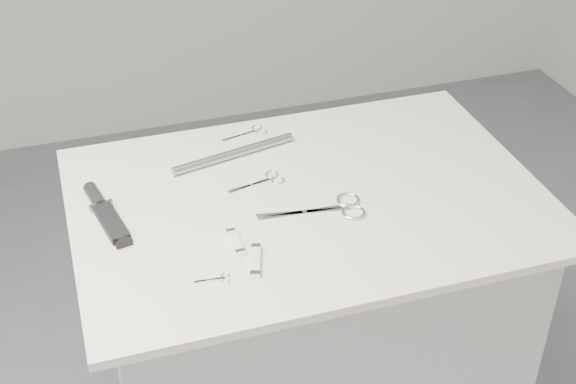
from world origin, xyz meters
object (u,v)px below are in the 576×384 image
object	(u,v)px
embroidery_scissors_a	(265,181)
sheathed_knife	(104,211)
embroidery_scissors_b	(251,132)
plinth	(306,352)
pocket_knife_a	(255,261)
pocket_knife_b	(235,242)
large_shears	(334,208)
tiny_scissors	(217,279)
metal_rail	(234,154)

from	to	relation	value
embroidery_scissors_a	sheathed_knife	size ratio (longest dim) A/B	0.61
embroidery_scissors_a	embroidery_scissors_b	size ratio (longest dim) A/B	1.14
embroidery_scissors_b	plinth	bearing A→B (deg)	-94.73
pocket_knife_a	pocket_knife_b	bearing A→B (deg)	35.51
large_shears	pocket_knife_b	distance (m)	0.23
embroidery_scissors_a	tiny_scissors	distance (m)	0.34
pocket_knife_b	large_shears	bearing A→B (deg)	-78.55
metal_rail	plinth	bearing A→B (deg)	-59.89
pocket_knife_a	metal_rail	world-z (taller)	metal_rail
embroidery_scissors_a	embroidery_scissors_b	bearing A→B (deg)	70.41
sheathed_knife	tiny_scissors	bearing A→B (deg)	-158.54
tiny_scissors	pocket_knife_b	xyz separation A→B (m)	(0.06, 0.09, 0.00)
embroidery_scissors_a	metal_rail	size ratio (longest dim) A/B	0.43
embroidery_scissors_a	embroidery_scissors_b	distance (m)	0.21
plinth	embroidery_scissors_a	xyz separation A→B (m)	(-0.07, 0.08, 0.47)
sheathed_knife	metal_rail	distance (m)	0.34
large_shears	pocket_knife_b	world-z (taller)	pocket_knife_b
tiny_scissors	embroidery_scissors_b	bearing A→B (deg)	72.95
large_shears	embroidery_scissors_b	world-z (taller)	large_shears
tiny_scissors	plinth	bearing A→B (deg)	44.72
pocket_knife_a	pocket_knife_b	size ratio (longest dim) A/B	1.20
embroidery_scissors_b	pocket_knife_a	world-z (taller)	pocket_knife_a
large_shears	tiny_scissors	distance (m)	0.32
sheathed_knife	large_shears	bearing A→B (deg)	-116.94
plinth	embroidery_scissors_a	bearing A→B (deg)	132.12
large_shears	tiny_scissors	bearing A→B (deg)	-146.92
plinth	large_shears	world-z (taller)	large_shears
embroidery_scissors_a	tiny_scissors	xyz separation A→B (m)	(-0.18, -0.29, -0.00)
large_shears	pocket_knife_a	size ratio (longest dim) A/B	2.40
embroidery_scissors_a	pocket_knife_a	bearing A→B (deg)	-122.48
plinth	tiny_scissors	distance (m)	0.57
embroidery_scissors_b	tiny_scissors	size ratio (longest dim) A/B	1.69
pocket_knife_a	sheathed_knife	bearing A→B (deg)	63.17
embroidery_scissors_b	pocket_knife_b	distance (m)	0.43
large_shears	metal_rail	size ratio (longest dim) A/B	0.74
embroidery_scissors_b	tiny_scissors	world-z (taller)	same
plinth	metal_rail	world-z (taller)	metal_rail
embroidery_scissors_b	sheathed_knife	size ratio (longest dim) A/B	0.54
large_shears	embroidery_scissors_a	size ratio (longest dim) A/B	1.72
plinth	metal_rail	size ratio (longest dim) A/B	2.97
tiny_scissors	large_shears	bearing A→B (deg)	31.71
plinth	large_shears	size ratio (longest dim) A/B	4.02
plinth	tiny_scissors	size ratio (longest dim) A/B	13.30
large_shears	pocket_knife_b	bearing A→B (deg)	-160.94
sheathed_knife	pocket_knife_b	distance (m)	0.29
plinth	embroidery_scissors_a	world-z (taller)	embroidery_scissors_a
embroidery_scissors_a	sheathed_knife	xyz separation A→B (m)	(-0.35, -0.02, 0.01)
tiny_scissors	metal_rail	xyz separation A→B (m)	(0.13, 0.40, 0.01)
large_shears	sheathed_knife	xyz separation A→B (m)	(-0.46, 0.13, 0.00)
embroidery_scissors_b	pocket_knife_a	bearing A→B (deg)	-118.16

